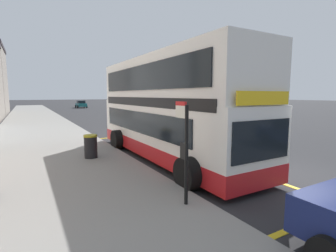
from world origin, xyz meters
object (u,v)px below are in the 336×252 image
(double_decker_bus, at_px, (167,112))
(parked_car_silver_distant, at_px, (184,117))
(bus_stop_sign, at_px, (185,143))
(parked_car_teal_ahead, at_px, (81,104))
(litter_bin, at_px, (91,146))

(double_decker_bus, relative_size, parked_car_silver_distant, 2.44)
(bus_stop_sign, bearing_deg, parked_car_teal_ahead, 82.03)
(parked_car_silver_distant, bearing_deg, double_decker_bus, -128.80)
(parked_car_silver_distant, bearing_deg, parked_car_teal_ahead, 91.67)
(double_decker_bus, bearing_deg, parked_car_silver_distant, 52.97)
(double_decker_bus, xyz_separation_m, litter_bin, (-3.10, 1.13, -1.43))
(parked_car_silver_distant, xyz_separation_m, litter_bin, (-10.57, -8.78, -0.16))
(double_decker_bus, xyz_separation_m, parked_car_teal_ahead, (5.21, 47.69, -1.26))
(parked_car_teal_ahead, relative_size, litter_bin, 4.26)
(bus_stop_sign, bearing_deg, litter_bin, 99.77)
(double_decker_bus, height_order, litter_bin, double_decker_bus)
(double_decker_bus, bearing_deg, bus_stop_sign, -114.72)
(parked_car_teal_ahead, distance_m, parked_car_silver_distant, 37.85)
(parked_car_teal_ahead, relative_size, parked_car_silver_distant, 1.00)
(double_decker_bus, relative_size, litter_bin, 10.41)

